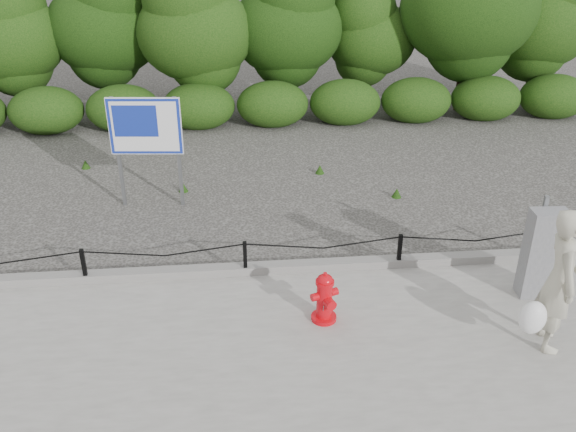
# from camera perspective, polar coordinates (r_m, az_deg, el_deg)

# --- Properties ---
(ground) EXTENTS (90.00, 90.00, 0.00)m
(ground) POSITION_cam_1_polar(r_m,az_deg,el_deg) (9.90, -3.96, -5.86)
(ground) COLOR #2D2B28
(ground) RESTS_ON ground
(sidewalk) EXTENTS (14.00, 4.00, 0.08)m
(sidewalk) POSITION_cam_1_polar(r_m,az_deg,el_deg) (8.27, -3.50, -13.14)
(sidewalk) COLOR gray
(sidewalk) RESTS_ON ground
(curb) EXTENTS (14.00, 0.22, 0.14)m
(curb) POSITION_cam_1_polar(r_m,az_deg,el_deg) (9.86, -4.00, -4.97)
(curb) COLOR slate
(curb) RESTS_ON sidewalk
(chain_barrier) EXTENTS (10.06, 0.06, 0.60)m
(chain_barrier) POSITION_cam_1_polar(r_m,az_deg,el_deg) (9.66, -4.05, -3.59)
(chain_barrier) COLOR black
(chain_barrier) RESTS_ON sidewalk
(treeline) EXTENTS (20.60, 3.84, 5.20)m
(treeline) POSITION_cam_1_polar(r_m,az_deg,el_deg) (17.43, -3.19, 18.04)
(treeline) COLOR black
(treeline) RESTS_ON ground
(fire_hydrant) EXTENTS (0.47, 0.47, 0.78)m
(fire_hydrant) POSITION_cam_1_polar(r_m,az_deg,el_deg) (8.65, 3.45, -7.65)
(fire_hydrant) COLOR red
(fire_hydrant) RESTS_ON sidewalk
(pedestrian) EXTENTS (0.85, 0.82, 2.00)m
(pedestrian) POSITION_cam_1_polar(r_m,az_deg,el_deg) (8.59, 23.96, -5.73)
(pedestrian) COLOR #B7B29D
(pedestrian) RESTS_ON sidewalk
(utility_cabinet) EXTENTS (0.55, 0.40, 1.56)m
(utility_cabinet) POSITION_cam_1_polar(r_m,az_deg,el_deg) (9.76, 22.69, -3.27)
(utility_cabinet) COLOR gray
(utility_cabinet) RESTS_ON sidewalk
(advertising_sign) EXTENTS (1.38, 0.23, 2.22)m
(advertising_sign) POSITION_cam_1_polar(r_m,az_deg,el_deg) (11.94, -13.20, 7.73)
(advertising_sign) COLOR slate
(advertising_sign) RESTS_ON ground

